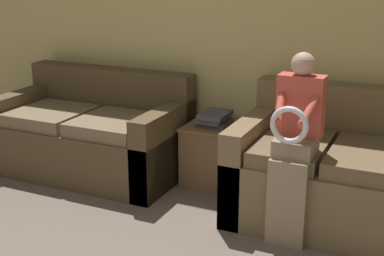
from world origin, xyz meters
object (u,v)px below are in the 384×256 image
Objects in this scene: couch_main at (366,179)px; couch_side at (93,136)px; side_shelf at (214,153)px; book_stack at (214,118)px; child_left_seated at (295,141)px.

couch_side is at bearing 179.15° from couch_main.
couch_side is 3.23× the size of side_shelf.
book_stack is at bearing -88.10° from side_shelf.
couch_side reaches higher than side_shelf.
couch_side is 1.99m from child_left_seated.
child_left_seated is at bearing -13.42° from couch_side.
child_left_seated is 4.15× the size of book_stack.
couch_side is at bearing 166.58° from child_left_seated.
couch_side is at bearing -168.88° from side_shelf.
child_left_seated is (-0.42, -0.42, 0.35)m from couch_main.
couch_side is 1.11m from book_stack.
couch_main reaches higher than side_shelf.
side_shelf is at bearing 168.98° from couch_main.
couch_side is at bearing -169.01° from book_stack.
couch_side is 5.43× the size of book_stack.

